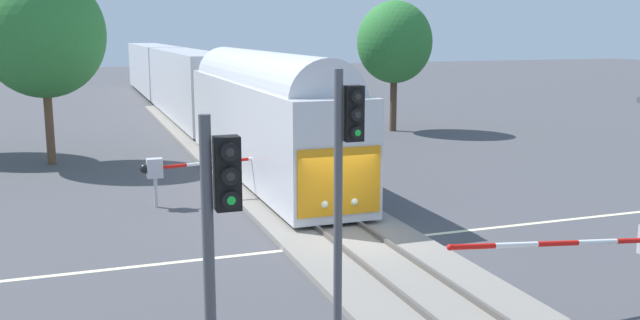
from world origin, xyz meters
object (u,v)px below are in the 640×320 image
object	(u,v)px
crossing_gate_far	(176,168)
traffic_signal_near_left	(219,242)
oak_behind_train	(43,34)
traffic_signal_median	(346,173)
oak_far_right	(395,42)
crossing_gate_near	(629,243)
commuter_train	(189,82)

from	to	relation	value
crossing_gate_far	traffic_signal_near_left	bearing A→B (deg)	-95.73
traffic_signal_near_left	oak_behind_train	world-z (taller)	oak_behind_train
traffic_signal_median	oak_far_right	bearing A→B (deg)	62.93
traffic_signal_near_left	oak_far_right	distance (m)	35.67
crossing_gate_near	oak_far_right	world-z (taller)	oak_far_right
oak_behind_train	traffic_signal_near_left	bearing A→B (deg)	-83.69
crossing_gate_near	crossing_gate_far	distance (m)	15.49
commuter_train	oak_behind_train	size ratio (longest dim) A/B	6.89
commuter_train	crossing_gate_far	xyz separation A→B (m)	(-4.31, -24.12, -1.32)
crossing_gate_near	crossing_gate_far	xyz separation A→B (m)	(-8.67, 12.84, -0.03)
commuter_train	oak_behind_train	bearing A→B (deg)	-122.41
crossing_gate_near	traffic_signal_median	bearing A→B (deg)	-173.59
oak_far_right	oak_behind_train	distance (m)	20.87
traffic_signal_median	oak_far_right	xyz separation A→B (m)	(14.59, 28.55, 1.80)
crossing_gate_near	commuter_train	bearing A→B (deg)	96.74
oak_far_right	traffic_signal_median	bearing A→B (deg)	-117.07
commuter_train	crossing_gate_far	bearing A→B (deg)	-100.13
crossing_gate_near	traffic_signal_median	distance (m)	7.88
oak_behind_train	crossing_gate_near	bearing A→B (deg)	-60.13
crossing_gate_far	traffic_signal_median	xyz separation A→B (m)	(1.20, -13.68, 2.38)
commuter_train	traffic_signal_median	size ratio (longest dim) A/B	11.13
commuter_train	oak_far_right	distance (m)	15.02
traffic_signal_median	traffic_signal_near_left	bearing A→B (deg)	-138.31
traffic_signal_near_left	traffic_signal_median	bearing A→B (deg)	41.69
crossing_gate_far	oak_behind_train	xyz separation A→B (m)	(-4.54, 10.18, 4.74)
crossing_gate_near	oak_far_right	xyz separation A→B (m)	(7.11, 27.71, 4.15)
traffic_signal_near_left	crossing_gate_far	bearing A→B (deg)	84.27
traffic_signal_median	commuter_train	bearing A→B (deg)	85.30
commuter_train	crossing_gate_near	bearing A→B (deg)	-83.26
commuter_train	crossing_gate_near	world-z (taller)	commuter_train
crossing_gate_near	traffic_signal_near_left	size ratio (longest dim) A/B	1.16
traffic_signal_median	traffic_signal_near_left	size ratio (longest dim) A/B	1.08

